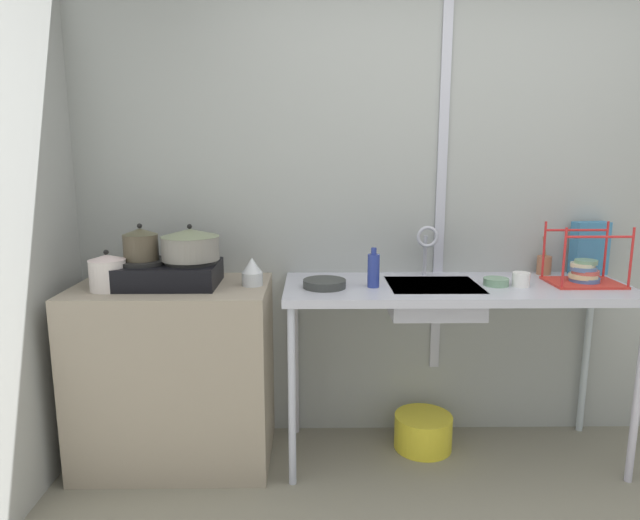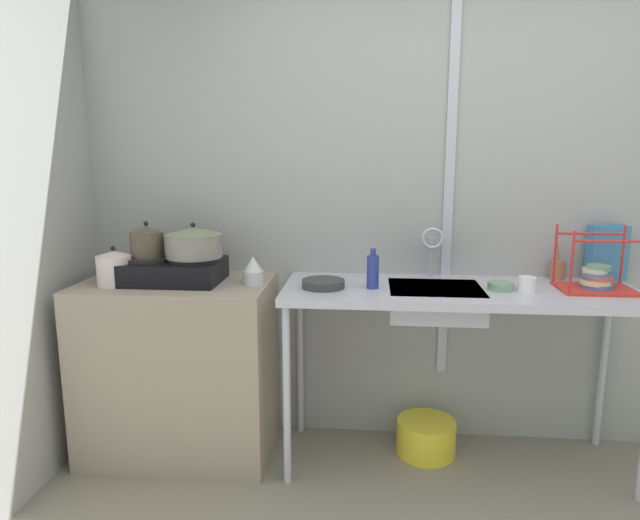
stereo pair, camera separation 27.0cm
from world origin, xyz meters
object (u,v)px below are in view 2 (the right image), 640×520
at_px(sink_basin, 435,301).
at_px(small_bowl_on_drainboard, 501,286).
at_px(pot_on_left_burner, 147,241).
at_px(cup_by_rack, 527,284).
at_px(pot_on_right_burner, 194,242).
at_px(utensil_jar, 557,270).
at_px(pot_beside_stove, 114,268).
at_px(frying_pan, 323,284).
at_px(faucet, 432,244).
at_px(dish_rack, 596,279).
at_px(cereal_box, 607,253).
at_px(percolator, 253,271).
at_px(stove, 172,270).
at_px(bucket_on_floor, 426,437).
at_px(bottle_by_sink, 373,271).

xyz_separation_m(sink_basin, small_bowl_on_drainboard, (0.30, -0.02, 0.09)).
xyz_separation_m(pot_on_left_burner, cup_by_rack, (1.84, -0.04, -0.17)).
height_order(pot_on_right_burner, small_bowl_on_drainboard, pot_on_right_burner).
xyz_separation_m(pot_on_right_burner, utensil_jar, (1.83, 0.23, -0.15)).
bearing_deg(sink_basin, cup_by_rack, -5.77).
height_order(pot_beside_stove, frying_pan, pot_beside_stove).
xyz_separation_m(pot_on_right_burner, faucet, (1.18, 0.18, -0.02)).
bearing_deg(pot_on_right_burner, small_bowl_on_drainboard, -0.77).
height_order(dish_rack, small_bowl_on_drainboard, dish_rack).
bearing_deg(cereal_box, dish_rack, -128.30).
xyz_separation_m(percolator, small_bowl_on_drainboard, (1.19, -0.01, -0.05)).
distance_m(stove, cup_by_rack, 1.72).
bearing_deg(pot_on_left_burner, stove, -0.00).
xyz_separation_m(cereal_box, bucket_on_floor, (-0.88, -0.16, -0.96)).
bearing_deg(pot_beside_stove, small_bowl_on_drainboard, 2.30).
bearing_deg(small_bowl_on_drainboard, sink_basin, 176.55).
height_order(faucet, cereal_box, cereal_box).
relative_size(pot_on_right_burner, faucet, 1.04).
relative_size(utensil_jar, bucket_on_floor, 0.67).
bearing_deg(pot_on_right_burner, pot_beside_stove, -165.75).
distance_m(pot_on_right_burner, frying_pan, 0.68).
bearing_deg(pot_on_right_burner, cup_by_rack, -1.56).
xyz_separation_m(dish_rack, cereal_box, (0.13, 0.22, 0.09)).
height_order(sink_basin, cup_by_rack, cup_by_rack).
bearing_deg(percolator, utensil_jar, 8.84).
distance_m(sink_basin, cereal_box, 0.93).
relative_size(dish_rack, utensil_jar, 1.66).
relative_size(pot_on_right_burner, pot_beside_stove, 1.45).
xyz_separation_m(cup_by_rack, bucket_on_floor, (-0.42, 0.12, -0.86)).
xyz_separation_m(frying_pan, dish_rack, (1.29, 0.06, 0.03)).
bearing_deg(small_bowl_on_drainboard, pot_on_left_burner, 179.34).
height_order(stove, pot_on_left_burner, pot_on_left_burner).
distance_m(pot_on_left_burner, bottle_by_sink, 1.13).
distance_m(cup_by_rack, bucket_on_floor, 0.96).
relative_size(pot_on_right_burner, cereal_box, 1.00).
xyz_separation_m(percolator, bottle_by_sink, (0.59, -0.04, 0.02)).
bearing_deg(cereal_box, pot_on_right_burner, 178.08).
bearing_deg(frying_pan, bucket_on_floor, 13.39).
bearing_deg(stove, pot_beside_stove, -159.49).
relative_size(pot_on_right_burner, dish_rack, 0.83).
height_order(sink_basin, cereal_box, cereal_box).
distance_m(percolator, utensil_jar, 1.55).
height_order(pot_on_right_burner, cereal_box, pot_on_right_burner).
xyz_separation_m(percolator, cereal_box, (1.77, 0.24, 0.07)).
xyz_separation_m(frying_pan, bottle_by_sink, (0.24, 0.01, 0.06)).
relative_size(percolator, dish_rack, 0.41).
bearing_deg(pot_on_left_burner, pot_on_right_burner, -0.00).
bearing_deg(faucet, sink_basin, -88.94).
bearing_deg(cereal_box, small_bowl_on_drainboard, -164.63).
bearing_deg(pot_on_left_burner, cup_by_rack, -1.36).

